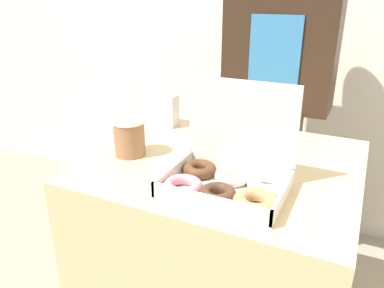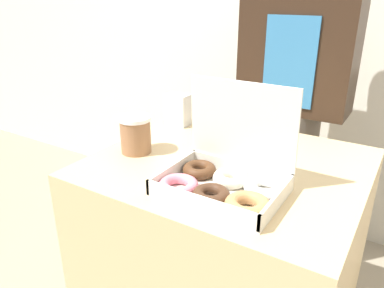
# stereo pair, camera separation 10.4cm
# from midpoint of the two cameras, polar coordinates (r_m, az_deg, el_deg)

# --- Properties ---
(table) EXTENTS (0.81, 0.72, 0.77)m
(table) POSITION_cam_midpoint_polar(r_m,az_deg,el_deg) (1.38, 7.33, -17.24)
(table) COLOR tan
(table) RESTS_ON ground_plane
(donut_box) EXTENTS (0.34, 0.25, 0.28)m
(donut_box) POSITION_cam_midpoint_polar(r_m,az_deg,el_deg) (0.98, 8.19, -5.37)
(donut_box) COLOR silver
(donut_box) RESTS_ON table
(coffee_cup) EXTENTS (0.10, 0.10, 0.12)m
(coffee_cup) POSITION_cam_midpoint_polar(r_m,az_deg,el_deg) (1.22, -6.18, 1.42)
(coffee_cup) COLOR #8C6042
(coffee_cup) RESTS_ON table
(napkin_holder) EXTENTS (0.09, 0.06, 0.12)m
(napkin_holder) POSITION_cam_midpoint_polar(r_m,az_deg,el_deg) (1.47, -0.15, 5.22)
(napkin_holder) COLOR silver
(napkin_holder) RESTS_ON table
(person_customer) EXTENTS (0.44, 0.24, 1.57)m
(person_customer) POSITION_cam_midpoint_polar(r_m,az_deg,el_deg) (1.63, 17.08, 7.07)
(person_customer) COLOR #665B51
(person_customer) RESTS_ON ground_plane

